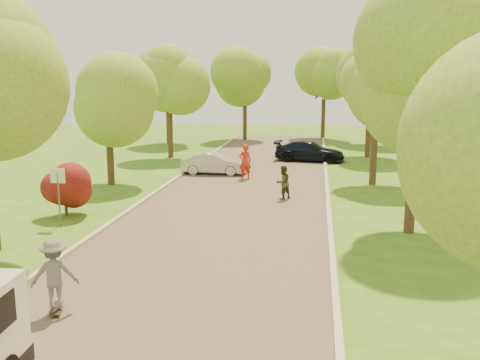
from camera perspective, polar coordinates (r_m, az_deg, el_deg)
The scene contains 21 objects.
ground at distance 15.32m, azimuth -5.57°, elevation -9.74°, with size 100.00×100.00×0.00m, color #366117.
road at distance 22.84m, azimuth -0.80°, elevation -2.83°, with size 8.00×60.00×0.01m, color #4C4438.
curb_left at distance 23.78m, azimuth -10.49°, elevation -2.33°, with size 0.18×60.00×0.12m, color #B2AD9E.
curb_right at distance 22.56m, azimuth 9.43°, elevation -3.00°, with size 0.18×60.00×0.12m, color #B2AD9E.
street_sign at distance 20.55m, azimuth -18.83°, elevation -0.48°, with size 0.55×0.06×2.17m.
red_shrub at distance 22.17m, azimuth -18.17°, elevation -0.89°, with size 1.70×1.70×1.95m.
tree_l_midb at distance 27.92m, azimuth -13.60°, elevation 8.82°, with size 4.30×4.20×6.62m.
tree_l_far at distance 37.27m, azimuth -7.26°, elevation 10.76°, with size 4.92×4.80×7.79m.
tree_r_mida at distance 19.26m, azimuth 19.13°, elevation 10.71°, with size 5.13×5.00×7.95m.
tree_r_midb at distance 28.11m, azimuth 14.77°, elevation 9.38°, with size 4.51×4.40×7.01m.
tree_r_far at distance 38.12m, azimuth 14.13°, elevation 11.07°, with size 5.33×5.20×8.34m.
tree_bg_a at distance 45.62m, azimuth -7.49°, elevation 10.51°, with size 5.12×5.00×7.72m.
tree_bg_b at distance 46.18m, azimuth 14.36°, elevation 10.56°, with size 5.12×5.00×7.95m.
tree_bg_c at distance 48.35m, azimuth 0.79°, elevation 10.25°, with size 4.92×4.80×7.33m.
tree_bg_d at distance 49.94m, azimuth 9.23°, elevation 10.47°, with size 5.12×5.00×7.72m.
silver_sedan at distance 30.63m, azimuth -2.77°, elevation 1.76°, with size 1.29×3.69×1.22m, color #B3B4B8.
dark_sedan at distance 35.80m, azimuth 7.44°, elevation 3.06°, with size 1.88×4.62×1.34m, color black.
longboard at distance 13.46m, azimuth -18.98°, elevation -12.81°, with size 0.53×0.88×0.10m.
skateboarder at distance 13.16m, azimuth -19.20°, elevation -9.43°, with size 1.07×0.61×1.65m, color slate.
person_striped at distance 28.99m, azimuth 0.54°, elevation 1.95°, with size 0.69×0.45×1.90m, color red.
person_olive at distance 24.16m, azimuth 4.60°, elevation -0.27°, with size 0.75×0.58×1.54m, color #373922.
Camera 1 is at (3.50, -13.93, 5.31)m, focal length 40.00 mm.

